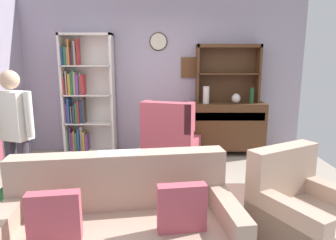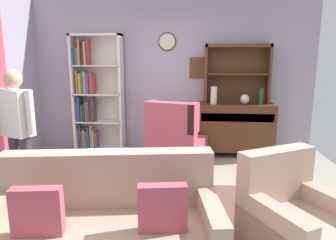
% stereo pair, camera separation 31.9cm
% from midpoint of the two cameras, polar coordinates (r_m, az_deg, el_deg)
% --- Properties ---
extents(ground_plane, '(5.40, 4.60, 0.02)m').
position_cam_midpoint_polar(ground_plane, '(3.76, 0.67, -15.12)').
color(ground_plane, '#9E9384').
extents(wall_back, '(5.00, 0.09, 2.80)m').
position_cam_midpoint_polar(wall_back, '(5.49, 2.41, 8.67)').
color(wall_back, '#A399AD').
rests_on(wall_back, ground_plane).
extents(area_rug, '(2.75, 1.60, 0.01)m').
position_cam_midpoint_polar(area_rug, '(3.48, 3.72, -17.22)').
color(area_rug, brown).
rests_on(area_rug, ground_plane).
extents(bookshelf, '(0.90, 0.30, 2.10)m').
position_cam_midpoint_polar(bookshelf, '(5.58, -12.26, 4.58)').
color(bookshelf, silver).
rests_on(bookshelf, ground_plane).
extents(sideboard, '(1.30, 0.45, 0.92)m').
position_cam_midpoint_polar(sideboard, '(5.41, 14.25, -1.28)').
color(sideboard, '#4C2D19').
rests_on(sideboard, ground_plane).
extents(sideboard_hutch, '(1.10, 0.26, 1.00)m').
position_cam_midpoint_polar(sideboard_hutch, '(5.39, 14.62, 9.93)').
color(sideboard_hutch, '#4C2D19').
rests_on(sideboard_hutch, sideboard).
extents(vase_tall, '(0.11, 0.11, 0.30)m').
position_cam_midpoint_polar(vase_tall, '(5.19, 10.42, 4.61)').
color(vase_tall, beige).
rests_on(vase_tall, sideboard).
extents(vase_round, '(0.15, 0.15, 0.17)m').
position_cam_midpoint_polar(vase_round, '(5.28, 16.02, 3.79)').
color(vase_round, beige).
rests_on(vase_round, sideboard).
extents(bottle_wine, '(0.07, 0.07, 0.27)m').
position_cam_midpoint_polar(bottle_wine, '(5.31, 18.85, 4.19)').
color(bottle_wine, '#194223').
rests_on(bottle_wine, sideboard).
extents(couch_floral, '(1.91, 1.10, 0.90)m').
position_cam_midpoint_polar(couch_floral, '(2.59, -8.07, -20.34)').
color(couch_floral, tan).
rests_on(couch_floral, ground_plane).
extents(armchair_floral, '(1.03, 1.05, 0.88)m').
position_cam_midpoint_polar(armchair_floral, '(3.00, 25.82, -17.23)').
color(armchair_floral, tan).
rests_on(armchair_floral, ground_plane).
extents(wingback_chair, '(0.98, 0.99, 1.05)m').
position_cam_midpoint_polar(wingback_chair, '(4.73, 3.36, -4.34)').
color(wingback_chair, '#B74C5B').
rests_on(wingback_chair, ground_plane).
extents(potted_plant_small, '(0.20, 0.20, 0.28)m').
position_cam_midpoint_polar(potted_plant_small, '(3.95, -25.41, -12.09)').
color(potted_plant_small, gray).
rests_on(potted_plant_small, ground_plane).
extents(person_reading, '(0.51, 0.31, 1.56)m').
position_cam_midpoint_polar(person_reading, '(3.71, -24.38, -1.45)').
color(person_reading, '#38333D').
rests_on(person_reading, ground_plane).
extents(coffee_table, '(0.80, 0.50, 0.42)m').
position_cam_midpoint_polar(coffee_table, '(3.31, -5.66, -12.05)').
color(coffee_table, '#4C2D19').
rests_on(coffee_table, ground_plane).
extents(book_stack, '(0.22, 0.16, 0.07)m').
position_cam_midpoint_polar(book_stack, '(3.24, -5.74, -10.61)').
color(book_stack, gold).
rests_on(book_stack, coffee_table).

